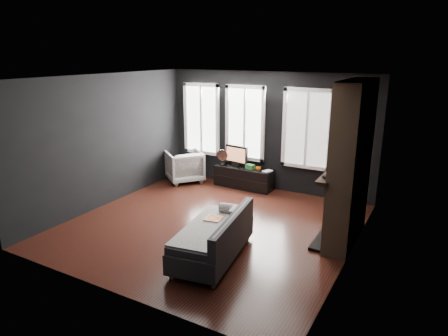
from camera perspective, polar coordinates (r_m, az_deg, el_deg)
The scene contains 18 objects.
floor at distance 7.53m, azimuth -1.80°, elevation -8.16°, with size 5.00×5.00×0.00m, color black.
ceiling at distance 6.86m, azimuth -2.00°, elevation 12.83°, with size 5.00×5.00×0.00m, color white.
wall_back at distance 9.25m, azimuth 6.16°, elevation 5.21°, with size 5.00×0.02×2.70m, color black.
wall_left at distance 8.61m, azimuth -16.33°, elevation 3.80°, with size 0.02×5.00×2.70m, color black.
wall_right at distance 6.21m, azimuth 18.28°, elevation -1.06°, with size 0.02×5.00×2.70m, color black.
windows at distance 9.26m, azimuth 3.65°, elevation 11.71°, with size 4.00×0.16×1.76m, color white, non-canonical shape.
fireplace at distance 6.81m, azimuth 17.66°, elevation 0.50°, with size 0.70×1.62×2.70m, color #93724C, non-canonical shape.
sofa at distance 6.27m, azimuth -1.63°, elevation -9.55°, with size 0.88×1.76×0.76m, color black, non-canonical shape.
stripe_pillow at distance 6.51m, azimuth 1.38°, elevation -6.94°, with size 0.07×0.30×0.30m, color gray.
armchair at distance 9.92m, azimuth -5.67°, elevation 0.46°, with size 0.82×0.77×0.84m, color silver.
media_console at distance 9.47m, azimuth 2.88°, elevation -1.36°, with size 1.42×0.45×0.49m, color black, non-canonical shape.
monitor at distance 9.47m, azimuth 1.80°, elevation 1.93°, with size 0.62×0.13×0.56m, color black, non-canonical shape.
desk_fan at distance 9.61m, azimuth -0.21°, elevation 1.61°, with size 0.27×0.27×0.38m, color #A6A6A6, non-canonical shape.
mug at distance 9.18m, azimuth 4.92°, elevation -0.01°, with size 0.11×0.09×0.11m, color #CC6411.
book at distance 9.17m, azimuth 5.88°, elevation 0.29°, with size 0.16×0.02×0.22m, color beige.
storage_box at distance 9.29m, azimuth 3.76°, elevation 0.20°, with size 0.20×0.12×0.11m, color #327032.
mantel_vase at distance 7.29m, azimuth 16.48°, elevation 1.39°, with size 0.18×0.19×0.18m, color gold.
mantel_clock at distance 6.37m, azimuth 14.34°, elevation -1.23°, with size 0.12×0.12×0.04m, color black.
Camera 1 is at (3.55, -5.86, 3.11)m, focal length 32.00 mm.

